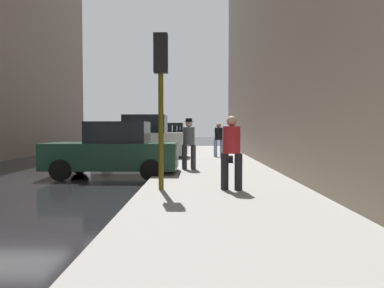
{
  "coord_description": "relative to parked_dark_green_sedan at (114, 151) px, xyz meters",
  "views": [
    {
      "loc": [
        5.3,
        -10.93,
        1.56
      ],
      "look_at": [
        5.15,
        4.96,
        0.91
      ],
      "focal_mm": 35.0,
      "sensor_mm": 36.0,
      "label": 1
    }
  ],
  "objects": [
    {
      "name": "parked_white_van",
      "position": [
        -0.0,
        6.49,
        0.18
      ],
      "size": [
        4.64,
        2.14,
        2.25
      ],
      "color": "silver",
      "rests_on": "ground_plane"
    },
    {
      "name": "sidewalk",
      "position": [
        3.35,
        -1.15,
        -0.77
      ],
      "size": [
        4.0,
        40.0,
        0.15
      ],
      "primitive_type": "cube",
      "color": "gray",
      "rests_on": "ground_plane"
    },
    {
      "name": "duffel_bag",
      "position": [
        4.05,
        3.59,
        -0.56
      ],
      "size": [
        0.32,
        0.44,
        0.28
      ],
      "color": "black",
      "rests_on": "sidewalk"
    },
    {
      "name": "ground_plane",
      "position": [
        -2.65,
        -1.15,
        -0.85
      ],
      "size": [
        120.0,
        120.0,
        0.0
      ],
      "primitive_type": "plane",
      "color": "black"
    },
    {
      "name": "parked_silver_sedan",
      "position": [
        -0.0,
        25.62,
        0.0
      ],
      "size": [
        4.23,
        2.11,
        1.79
      ],
      "color": "#B7BABF",
      "rests_on": "ground_plane"
    },
    {
      "name": "fire_hydrant",
      "position": [
        1.8,
        6.31,
        -0.35
      ],
      "size": [
        0.42,
        0.22,
        0.7
      ],
      "color": "red",
      "rests_on": "sidewalk"
    },
    {
      "name": "pedestrian_with_beanie",
      "position": [
        2.42,
        0.94,
        0.29
      ],
      "size": [
        0.53,
        0.48,
        1.78
      ],
      "color": "#333338",
      "rests_on": "sidewalk"
    },
    {
      "name": "parked_dark_green_sedan",
      "position": [
        0.0,
        0.0,
        0.0
      ],
      "size": [
        4.21,
        2.08,
        1.79
      ],
      "color": "#193828",
      "rests_on": "ground_plane"
    },
    {
      "name": "parked_blue_sedan",
      "position": [
        -0.0,
        12.98,
        0.0
      ],
      "size": [
        4.21,
        2.08,
        1.79
      ],
      "color": "navy",
      "rests_on": "ground_plane"
    },
    {
      "name": "parked_red_hatchback",
      "position": [
        0.0,
        19.02,
        0.0
      ],
      "size": [
        4.21,
        2.07,
        1.79
      ],
      "color": "#B2191E",
      "rests_on": "ground_plane"
    },
    {
      "name": "parked_black_suv",
      "position": [
        -0.0,
        31.72,
        0.18
      ],
      "size": [
        4.63,
        2.13,
        2.25
      ],
      "color": "black",
      "rests_on": "ground_plane"
    },
    {
      "name": "pedestrian_in_jeans",
      "position": [
        3.82,
        6.72,
        0.26
      ],
      "size": [
        0.51,
        0.43,
        1.71
      ],
      "color": "#728CB2",
      "rests_on": "sidewalk"
    },
    {
      "name": "traffic_light",
      "position": [
        1.85,
        -3.4,
        1.91
      ],
      "size": [
        0.32,
        0.32,
        3.6
      ],
      "color": "#514C0F",
      "rests_on": "sidewalk"
    },
    {
      "name": "pedestrian_in_red_jacket",
      "position": [
        3.49,
        -3.49,
        0.26
      ],
      "size": [
        0.53,
        0.49,
        1.71
      ],
      "color": "black",
      "rests_on": "sidewalk"
    }
  ]
}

